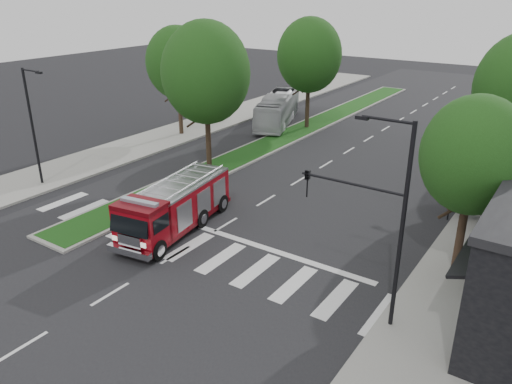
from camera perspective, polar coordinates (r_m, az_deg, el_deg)
ground at (r=27.16m, az=-3.47°, el=-3.75°), size 140.00×140.00×0.00m
sidewalk_right at (r=31.64m, az=26.92°, el=-2.22°), size 5.00×80.00×0.15m
sidewalk_left at (r=43.20m, az=-10.78°, el=6.04°), size 5.00×80.00×0.15m
median at (r=44.36m, az=4.54°, el=6.80°), size 3.00×50.00×0.15m
bus_shelter at (r=29.36m, az=24.56°, el=0.56°), size 3.20×1.60×2.61m
tree_right_near at (r=22.46m, az=23.68°, el=3.80°), size 4.40×4.40×8.05m
tree_median_near at (r=33.23m, az=-5.76°, el=13.39°), size 5.80×5.80×10.16m
tree_median_far at (r=44.83m, az=6.12°, el=15.27°), size 5.60×5.60×9.72m
tree_left_mid at (r=43.01m, az=-8.97°, el=14.39°), size 5.20×5.20×9.16m
streetlight_right_near at (r=18.15m, az=13.88°, el=-1.95°), size 4.08×0.22×8.00m
streetlight_left_near at (r=34.09m, az=-24.13°, el=7.29°), size 1.90×0.20×7.50m
streetlight_right_far at (r=40.20m, az=27.21°, el=9.24°), size 2.11×0.20×8.00m
fire_engine at (r=26.43m, az=-9.22°, el=-1.63°), size 3.49×8.19×2.75m
city_bus at (r=47.07m, az=2.49°, el=9.44°), size 5.84×10.37×2.84m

